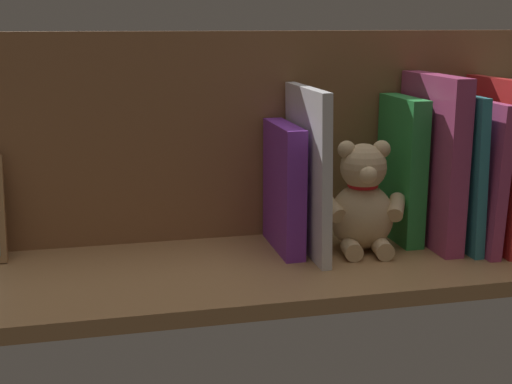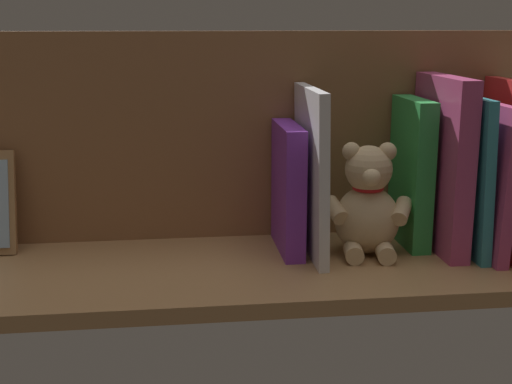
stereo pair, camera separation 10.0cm
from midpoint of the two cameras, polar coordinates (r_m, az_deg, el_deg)
The scene contains 11 objects.
ground_plane at distance 102.99cm, azimuth -2.79°, elevation -6.25°, with size 107.14×31.45×2.20cm, color #A87A4C.
shelf_back_panel at distance 111.53cm, azimuth -4.14°, elevation 4.49°, with size 107.14×1.50×32.48cm, color #92623D.
book_0 at distance 116.79cm, azimuth 15.99°, elevation 2.64°, with size 2.22×15.04×25.36cm, color red.
book_1 at distance 113.77cm, azimuth 15.39°, elevation 0.54°, with size 1.53×20.81×18.18cm, color red.
book_2 at distance 112.28cm, azimuth 14.33°, elevation 1.59°, with size 1.79×20.56×22.57cm, color #B23F72.
book_3 at distance 111.72cm, azimuth 13.05°, elevation 1.84°, with size 1.53×19.12×23.49cm, color teal.
book_4 at distance 110.65cm, azimuth 11.54°, elevation 2.51°, with size 3.00×18.02×26.16cm, color #B23F72.
book_5 at distance 111.85cm, azimuth 9.19°, elevation 1.81°, with size 2.96×12.82×22.64cm, color green.
teddy_bear at distance 106.36cm, azimuth 5.98°, elevation -0.88°, with size 13.46×11.74×16.78cm.
book_6 at distance 103.96cm, azimuth 1.45°, elevation 1.67°, with size 1.51×18.43×24.73cm, color silver.
book_7 at distance 105.83cm, azimuth -0.43°, elevation 0.35°, with size 2.98×14.32×19.16cm, color purple.
Camera 1 is at (21.91, 94.44, 34.02)cm, focal length 49.48 mm.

